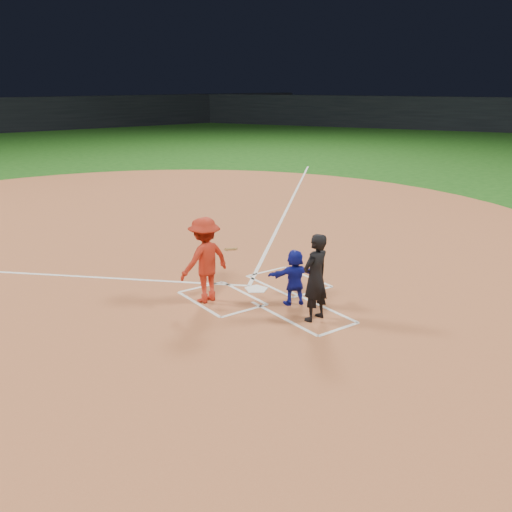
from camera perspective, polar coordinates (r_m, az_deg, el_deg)
ground at (r=13.56m, az=0.03°, el=-3.41°), size 120.00×120.00×0.00m
home_plate_dirt at (r=18.52m, az=-10.94°, el=1.97°), size 28.00×28.00×0.01m
stadium_wall_right at (r=60.25m, az=19.86°, el=13.22°), size 31.04×52.56×3.20m
home_plate at (r=13.56m, az=0.03°, el=-3.33°), size 0.60×0.60×0.02m
catcher at (r=12.53m, az=3.88°, el=-2.11°), size 1.22×0.78×1.25m
umpire at (r=11.65m, az=5.96°, el=-2.16°), size 0.73×0.54×1.84m
chalk_markings at (r=17.90m, az=-9.96°, el=1.52°), size 28.35×17.32×0.01m
batter_at_plate at (r=12.63m, az=-5.14°, el=-0.38°), size 1.61×0.88×1.92m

